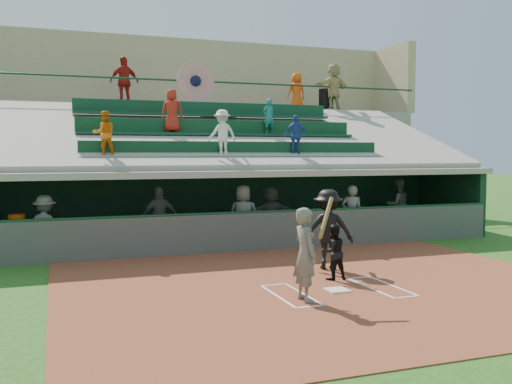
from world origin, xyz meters
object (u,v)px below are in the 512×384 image
object	(u,v)px
water_cooler	(17,222)
home_plate	(337,290)
white_table	(16,244)
catcher	(333,252)
trash_bin	(326,100)
batter_at_plate	(305,254)

from	to	relation	value
water_cooler	home_plate	bearing A→B (deg)	-43.59
home_plate	white_table	size ratio (longest dim) A/B	0.52
catcher	trash_bin	world-z (taller)	trash_bin
home_plate	white_table	xyz separation A→B (m)	(-6.31, 6.01, 0.37)
white_table	home_plate	bearing A→B (deg)	-59.91
catcher	batter_at_plate	bearing A→B (deg)	44.62
home_plate	catcher	world-z (taller)	catcher
home_plate	white_table	bearing A→B (deg)	136.41
white_table	trash_bin	xyz separation A→B (m)	(12.32, 6.58, 4.69)
batter_at_plate	water_cooler	xyz separation A→B (m)	(-5.35, 6.47, 0.07)
catcher	trash_bin	size ratio (longest dim) A/B	1.25
white_table	trash_bin	size ratio (longest dim) A/B	0.85
batter_at_plate	water_cooler	size ratio (longest dim) A/B	4.55
water_cooler	trash_bin	world-z (taller)	trash_bin
water_cooler	trash_bin	distance (m)	14.55
white_table	water_cooler	world-z (taller)	water_cooler
trash_bin	home_plate	bearing A→B (deg)	-115.53
home_plate	water_cooler	distance (m)	8.72
batter_at_plate	trash_bin	size ratio (longest dim) A/B	2.01
white_table	water_cooler	size ratio (longest dim) A/B	1.92
catcher	white_table	xyz separation A→B (m)	(-6.70, 5.06, -0.23)
catcher	water_cooler	xyz separation A→B (m)	(-6.67, 5.03, 0.35)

